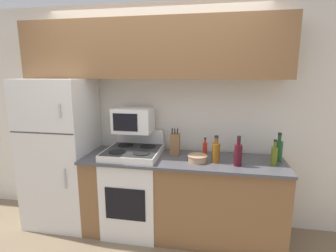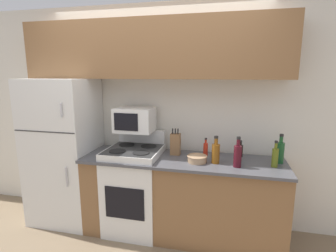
{
  "view_description": "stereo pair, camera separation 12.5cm",
  "coord_description": "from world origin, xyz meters",
  "px_view_note": "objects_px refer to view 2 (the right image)",
  "views": [
    {
      "loc": [
        0.71,
        -2.36,
        1.78
      ],
      "look_at": [
        0.23,
        0.27,
        1.24
      ],
      "focal_mm": 28.0,
      "sensor_mm": 36.0,
      "label": 1
    },
    {
      "loc": [
        0.84,
        -2.34,
        1.78
      ],
      "look_at": [
        0.23,
        0.27,
        1.24
      ],
      "focal_mm": 28.0,
      "sensor_mm": 36.0,
      "label": 2
    }
  ],
  "objects_px": {
    "knife_block": "(175,144)",
    "bottle_whiskey": "(216,153)",
    "bottle_wine_red": "(238,155)",
    "bottle_soy_sauce": "(240,150)",
    "bottle_hot_sauce": "(206,149)",
    "bottle_olive_oil": "(275,157)",
    "bowl": "(197,159)",
    "stove": "(135,188)",
    "refrigerator": "(64,151)",
    "microwave": "(135,120)",
    "bottle_wine_green": "(280,152)"
  },
  "relations": [
    {
      "from": "bowl",
      "to": "bottle_hot_sauce",
      "type": "xyz_separation_m",
      "value": [
        0.06,
        0.23,
        0.04
      ]
    },
    {
      "from": "knife_block",
      "to": "bottle_whiskey",
      "type": "bearing_deg",
      "value": -22.04
    },
    {
      "from": "bottle_hot_sauce",
      "to": "bottle_olive_oil",
      "type": "bearing_deg",
      "value": -16.13
    },
    {
      "from": "refrigerator",
      "to": "stove",
      "type": "bearing_deg",
      "value": -1.52
    },
    {
      "from": "microwave",
      "to": "bottle_whiskey",
      "type": "bearing_deg",
      "value": -12.03
    },
    {
      "from": "knife_block",
      "to": "bowl",
      "type": "height_order",
      "value": "knife_block"
    },
    {
      "from": "refrigerator",
      "to": "bottle_olive_oil",
      "type": "height_order",
      "value": "refrigerator"
    },
    {
      "from": "microwave",
      "to": "bottle_wine_green",
      "type": "relative_size",
      "value": 1.42
    },
    {
      "from": "bottle_wine_green",
      "to": "bottle_wine_red",
      "type": "distance_m",
      "value": 0.47
    },
    {
      "from": "bowl",
      "to": "bottle_soy_sauce",
      "type": "distance_m",
      "value": 0.52
    },
    {
      "from": "microwave",
      "to": "bottle_wine_red",
      "type": "height_order",
      "value": "microwave"
    },
    {
      "from": "bottle_wine_green",
      "to": "knife_block",
      "type": "bearing_deg",
      "value": 178.3
    },
    {
      "from": "microwave",
      "to": "bottle_wine_green",
      "type": "bearing_deg",
      "value": -1.75
    },
    {
      "from": "bowl",
      "to": "bottle_hot_sauce",
      "type": "distance_m",
      "value": 0.24
    },
    {
      "from": "bottle_soy_sauce",
      "to": "bottle_olive_oil",
      "type": "bearing_deg",
      "value": -39.51
    },
    {
      "from": "microwave",
      "to": "bottle_soy_sauce",
      "type": "relative_size",
      "value": 2.36
    },
    {
      "from": "microwave",
      "to": "bottle_soy_sauce",
      "type": "xyz_separation_m",
      "value": [
        1.18,
        0.08,
        -0.3
      ]
    },
    {
      "from": "knife_block",
      "to": "microwave",
      "type": "bearing_deg",
      "value": 178.15
    },
    {
      "from": "bowl",
      "to": "bottle_wine_green",
      "type": "relative_size",
      "value": 0.68
    },
    {
      "from": "refrigerator",
      "to": "bottle_whiskey",
      "type": "height_order",
      "value": "refrigerator"
    },
    {
      "from": "microwave",
      "to": "bottle_whiskey",
      "type": "xyz_separation_m",
      "value": [
        0.93,
        -0.2,
        -0.26
      ]
    },
    {
      "from": "bottle_hot_sauce",
      "to": "bottle_soy_sauce",
      "type": "distance_m",
      "value": 0.38
    },
    {
      "from": "stove",
      "to": "bottle_whiskey",
      "type": "height_order",
      "value": "bottle_whiskey"
    },
    {
      "from": "bottle_hot_sauce",
      "to": "microwave",
      "type": "bearing_deg",
      "value": -178.59
    },
    {
      "from": "bottle_whiskey",
      "to": "stove",
      "type": "bearing_deg",
      "value": 175.99
    },
    {
      "from": "microwave",
      "to": "knife_block",
      "type": "height_order",
      "value": "microwave"
    },
    {
      "from": "refrigerator",
      "to": "knife_block",
      "type": "relative_size",
      "value": 5.76
    },
    {
      "from": "stove",
      "to": "bottle_soy_sauce",
      "type": "relative_size",
      "value": 6.22
    },
    {
      "from": "stove",
      "to": "bottle_wine_red",
      "type": "distance_m",
      "value": 1.23
    },
    {
      "from": "knife_block",
      "to": "bottle_hot_sauce",
      "type": "height_order",
      "value": "knife_block"
    },
    {
      "from": "microwave",
      "to": "bottle_whiskey",
      "type": "distance_m",
      "value": 0.98
    },
    {
      "from": "refrigerator",
      "to": "bottle_olive_oil",
      "type": "bearing_deg",
      "value": -1.62
    },
    {
      "from": "bottle_whiskey",
      "to": "bottle_wine_red",
      "type": "distance_m",
      "value": 0.22
    },
    {
      "from": "knife_block",
      "to": "bottle_wine_green",
      "type": "xyz_separation_m",
      "value": [
        1.08,
        -0.03,
        -0.0
      ]
    },
    {
      "from": "stove",
      "to": "microwave",
      "type": "xyz_separation_m",
      "value": [
        -0.03,
        0.13,
        0.77
      ]
    },
    {
      "from": "bowl",
      "to": "bottle_olive_oil",
      "type": "distance_m",
      "value": 0.75
    },
    {
      "from": "bottle_wine_green",
      "to": "bottle_hot_sauce",
      "type": "bearing_deg",
      "value": 174.86
    },
    {
      "from": "bottle_olive_oil",
      "to": "bottle_wine_green",
      "type": "xyz_separation_m",
      "value": [
        0.07,
        0.13,
        0.02
      ]
    },
    {
      "from": "stove",
      "to": "microwave",
      "type": "relative_size",
      "value": 2.63
    },
    {
      "from": "bottle_olive_oil",
      "to": "microwave",
      "type": "bearing_deg",
      "value": 173.2
    },
    {
      "from": "refrigerator",
      "to": "bowl",
      "type": "bearing_deg",
      "value": -3.56
    },
    {
      "from": "stove",
      "to": "bottle_soy_sauce",
      "type": "distance_m",
      "value": 1.26
    },
    {
      "from": "bottle_soy_sauce",
      "to": "bottle_whiskey",
      "type": "height_order",
      "value": "bottle_whiskey"
    },
    {
      "from": "bottle_soy_sauce",
      "to": "refrigerator",
      "type": "bearing_deg",
      "value": -174.67
    },
    {
      "from": "microwave",
      "to": "bottle_hot_sauce",
      "type": "bearing_deg",
      "value": 1.41
    },
    {
      "from": "bottle_olive_oil",
      "to": "bottle_wine_green",
      "type": "distance_m",
      "value": 0.15
    },
    {
      "from": "bottle_hot_sauce",
      "to": "bottle_soy_sauce",
      "type": "relative_size",
      "value": 1.11
    },
    {
      "from": "stove",
      "to": "bottle_olive_oil",
      "type": "height_order",
      "value": "bottle_olive_oil"
    },
    {
      "from": "bottle_hot_sauce",
      "to": "bottle_soy_sauce",
      "type": "xyz_separation_m",
      "value": [
        0.37,
        0.06,
        -0.01
      ]
    },
    {
      "from": "bottle_wine_red",
      "to": "bottle_soy_sauce",
      "type": "bearing_deg",
      "value": 83.36
    }
  ]
}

